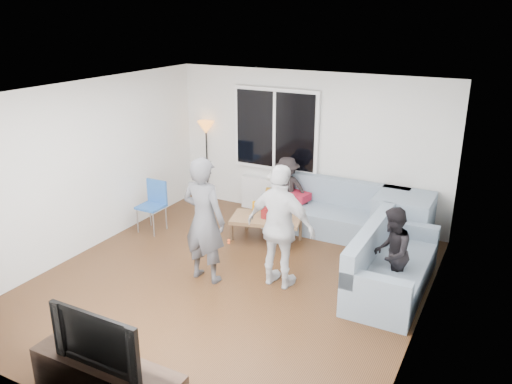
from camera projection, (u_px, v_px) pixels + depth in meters
The scene contains 30 objects.
floor at pixel (230, 283), 7.10m from camera, with size 5.00×5.50×0.04m, color #56351C.
ceiling at pixel (226, 91), 6.22m from camera, with size 5.00×5.50×0.04m, color white.
wall_back at pixel (308, 146), 8.97m from camera, with size 5.00×0.04×2.60m, color silver.
wall_front at pixel (62, 291), 4.34m from camera, with size 5.00×0.04×2.60m, color silver.
wall_left at pixel (84, 168), 7.76m from camera, with size 0.04×5.50×2.60m, color silver.
wall_right at pixel (428, 230), 5.56m from camera, with size 0.04×5.50×2.60m, color silver.
window_frame at pixel (276, 130), 9.08m from camera, with size 1.62×0.06×1.47m, color white.
window_glass at pixel (275, 130), 9.05m from camera, with size 1.50×0.02×1.35m, color black.
window_mullion at pixel (274, 130), 9.04m from camera, with size 0.05×0.03×1.35m, color white.
radiator at pixel (274, 196), 9.46m from camera, with size 1.30×0.12×0.62m, color silver.
potted_plant at pixel (286, 174), 9.17m from camera, with size 0.18×0.14×0.32m, color #2A6A2B.
vase at pixel (270, 176), 9.33m from camera, with size 0.16×0.16×0.17m, color white.
sofa_back_section at pixel (334, 209), 8.54m from camera, with size 2.30×0.85×0.85m, color gray, non-canonical shape.
sofa_right_section at pixel (394, 260), 6.79m from camera, with size 0.85×2.00×0.85m, color gray, non-canonical shape.
sofa_corner at pixel (403, 221), 8.05m from camera, with size 0.85×0.85×0.85m, color gray.
cushion_yellow at pixel (276, 194), 8.96m from camera, with size 0.38×0.32×0.14m, color #C17F1C.
cushion_red at pixel (298, 197), 8.86m from camera, with size 0.36×0.30×0.13m, color maroon.
coffee_table at pixel (266, 229), 8.32m from camera, with size 1.10×0.60×0.40m, color #9A6E4A.
pitcher at pixel (266, 213), 8.22m from camera, with size 0.17×0.17×0.17m, color maroon.
side_chair at pixel (151, 207), 8.60m from camera, with size 0.40×0.40×0.86m, color #2656A4, non-canonical shape.
floor_lamp at pixel (207, 161), 9.94m from camera, with size 0.32×0.32×1.56m, color orange, non-canonical shape.
player_left at pixel (204, 220), 6.90m from camera, with size 0.64×0.42×1.76m, color #434448.
player_right at pixel (281, 227), 6.75m from camera, with size 1.00×0.42×1.70m, color silver.
spectator_right at pixel (391, 253), 6.57m from camera, with size 0.59×0.46×1.22m, color black.
spectator_back at pixel (287, 190), 8.89m from camera, with size 0.77×0.44×1.19m, color black.
tv_console at pixel (108, 381), 4.87m from camera, with size 1.60×0.40×0.44m, color #332419.
television at pixel (103, 336), 4.70m from camera, with size 1.01×0.13×0.58m, color black.
bottle_a at pixel (254, 207), 8.43m from camera, with size 0.07×0.07×0.19m, color #CA820B.
bottle_e at pixel (290, 213), 8.11m from camera, with size 0.07×0.07×0.23m, color black.
bottle_c at pixel (274, 211), 8.27m from camera, with size 0.07×0.07×0.20m, color black.
Camera 1 is at (3.23, -5.38, 3.55)m, focal length 35.99 mm.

